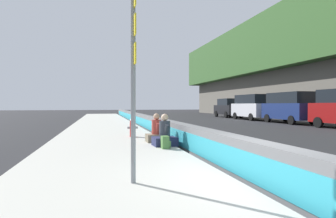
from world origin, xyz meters
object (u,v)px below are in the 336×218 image
object	(u,v)px
backpack	(165,142)
parked_car_far	(228,108)
fire_hydrant	(133,126)
parked_car_midline	(251,107)
parked_car_fourth	(289,107)
seated_person_middle	(157,133)
seated_person_foreground	(165,136)
route_sign_post	(133,66)

from	to	relation	value
backpack	parked_car_far	xyz separation A→B (m)	(22.86, -13.21, 0.85)
fire_hydrant	parked_car_midline	size ratio (longest dim) A/B	0.17
parked_car_fourth	fire_hydrant	bearing A→B (deg)	119.71
seated_person_middle	fire_hydrant	bearing A→B (deg)	19.97
seated_person_foreground	parked_car_midline	size ratio (longest dim) A/B	0.21
route_sign_post	backpack	world-z (taller)	route_sign_post
fire_hydrant	backpack	bearing A→B (deg)	-169.74
route_sign_post	seated_person_middle	xyz separation A→B (m)	(5.41, -1.50, -1.76)
parked_car_far	parked_car_midline	bearing A→B (deg)	177.69
fire_hydrant	parked_car_far	size ratio (longest dim) A/B	0.18
parked_car_midline	parked_car_far	size ratio (longest dim) A/B	1.05
backpack	parked_car_midline	bearing A→B (deg)	-37.26
parked_car_midline	parked_car_far	bearing A→B (deg)	-2.31
seated_person_middle	parked_car_far	world-z (taller)	parked_car_far
parked_car_far	fire_hydrant	bearing A→B (deg)	144.30
route_sign_post	seated_person_middle	world-z (taller)	route_sign_post
seated_person_middle	backpack	bearing A→B (deg)	178.44
seated_person_foreground	seated_person_middle	bearing A→B (deg)	3.88
parked_car_fourth	parked_car_midline	distance (m)	5.59
backpack	parked_car_midline	world-z (taller)	parked_car_midline
parked_car_midline	parked_car_far	distance (m)	5.81
route_sign_post	parked_car_midline	distance (m)	25.33
route_sign_post	parked_car_fourth	distance (m)	21.13
seated_person_foreground	fire_hydrant	bearing A→B (deg)	14.43
fire_hydrant	seated_person_middle	xyz separation A→B (m)	(-1.91, -0.69, -0.11)
parked_car_fourth	parked_car_far	xyz separation A→B (m)	(11.39, -0.03, -0.17)
seated_person_foreground	parked_car_midline	xyz separation A→B (m)	(16.46, -12.86, 0.87)
route_sign_post	parked_car_midline	world-z (taller)	route_sign_post
parked_car_fourth	parked_car_midline	bearing A→B (deg)	2.13
route_sign_post	seated_person_foreground	world-z (taller)	route_sign_post
route_sign_post	parked_car_fourth	world-z (taller)	route_sign_post
backpack	route_sign_post	bearing A→B (deg)	158.73
fire_hydrant	seated_person_foreground	distance (m)	3.08
backpack	parked_car_fourth	xyz separation A→B (m)	(11.47, -13.18, 1.02)
route_sign_post	parked_car_far	distance (m)	30.39
seated_person_foreground	parked_car_far	world-z (taller)	parked_car_far
parked_car_midline	parked_car_far	xyz separation A→B (m)	(5.80, -0.23, -0.17)
seated_person_middle	parked_car_fourth	bearing A→B (deg)	-53.28
parked_car_far	parked_car_fourth	bearing A→B (deg)	179.87
fire_hydrant	parked_car_fourth	size ratio (longest dim) A/B	0.17
route_sign_post	backpack	size ratio (longest dim) A/B	9.00
seated_person_middle	parked_car_midline	xyz separation A→B (m)	(15.39, -12.93, 0.88)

